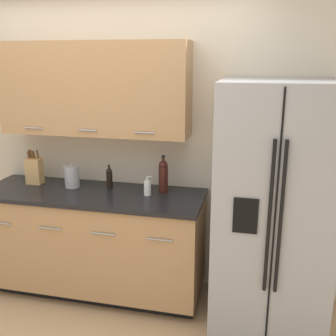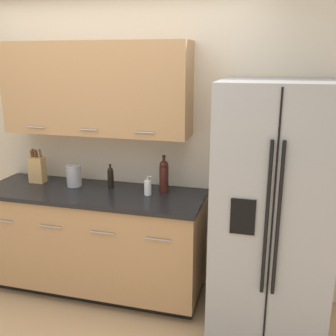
{
  "view_description": "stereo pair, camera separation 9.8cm",
  "coord_description": "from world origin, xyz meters",
  "px_view_note": "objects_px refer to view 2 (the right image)",
  "views": [
    {
      "loc": [
        1.23,
        -1.86,
        2.01
      ],
      "look_at": [
        0.55,
        1.04,
        1.18
      ],
      "focal_mm": 42.0,
      "sensor_mm": 36.0,
      "label": 1
    },
    {
      "loc": [
        1.32,
        -1.84,
        2.01
      ],
      "look_at": [
        0.55,
        1.04,
        1.18
      ],
      "focal_mm": 42.0,
      "sensor_mm": 36.0,
      "label": 2
    }
  ],
  "objects_px": {
    "steel_canister": "(74,176)",
    "wine_bottle": "(164,175)",
    "refrigerator": "(272,211)",
    "knife_block": "(37,169)",
    "oil_bottle": "(111,177)",
    "soap_dispenser": "(148,187)"
  },
  "relations": [
    {
      "from": "steel_canister",
      "to": "wine_bottle",
      "type": "bearing_deg",
      "value": 3.28
    },
    {
      "from": "refrigerator",
      "to": "wine_bottle",
      "type": "bearing_deg",
      "value": 165.95
    },
    {
      "from": "knife_block",
      "to": "wine_bottle",
      "type": "xyz_separation_m",
      "value": [
        1.18,
        0.03,
        0.02
      ]
    },
    {
      "from": "refrigerator",
      "to": "wine_bottle",
      "type": "xyz_separation_m",
      "value": [
        -0.88,
        0.22,
        0.14
      ]
    },
    {
      "from": "steel_canister",
      "to": "knife_block",
      "type": "bearing_deg",
      "value": 178.16
    },
    {
      "from": "knife_block",
      "to": "oil_bottle",
      "type": "relative_size",
      "value": 1.48
    },
    {
      "from": "wine_bottle",
      "to": "soap_dispenser",
      "type": "xyz_separation_m",
      "value": [
        -0.11,
        -0.11,
        -0.08
      ]
    },
    {
      "from": "soap_dispenser",
      "to": "knife_block",
      "type": "bearing_deg",
      "value": 176.18
    },
    {
      "from": "wine_bottle",
      "to": "refrigerator",
      "type": "bearing_deg",
      "value": -14.05
    },
    {
      "from": "steel_canister",
      "to": "soap_dispenser",
      "type": "bearing_deg",
      "value": -4.87
    },
    {
      "from": "knife_block",
      "to": "wine_bottle",
      "type": "bearing_deg",
      "value": 1.67
    },
    {
      "from": "refrigerator",
      "to": "oil_bottle",
      "type": "height_order",
      "value": "refrigerator"
    },
    {
      "from": "refrigerator",
      "to": "oil_bottle",
      "type": "xyz_separation_m",
      "value": [
        -1.36,
        0.21,
        0.09
      ]
    },
    {
      "from": "refrigerator",
      "to": "steel_canister",
      "type": "xyz_separation_m",
      "value": [
        -1.69,
        0.18,
        0.09
      ]
    },
    {
      "from": "refrigerator",
      "to": "steel_canister",
      "type": "height_order",
      "value": "refrigerator"
    },
    {
      "from": "knife_block",
      "to": "oil_bottle",
      "type": "bearing_deg",
      "value": 1.69
    },
    {
      "from": "wine_bottle",
      "to": "steel_canister",
      "type": "bearing_deg",
      "value": -176.72
    },
    {
      "from": "wine_bottle",
      "to": "oil_bottle",
      "type": "xyz_separation_m",
      "value": [
        -0.47,
        -0.01,
        -0.05
      ]
    },
    {
      "from": "knife_block",
      "to": "soap_dispenser",
      "type": "height_order",
      "value": "knife_block"
    },
    {
      "from": "knife_block",
      "to": "oil_bottle",
      "type": "distance_m",
      "value": 0.7
    },
    {
      "from": "oil_bottle",
      "to": "steel_canister",
      "type": "relative_size",
      "value": 1.03
    },
    {
      "from": "soap_dispenser",
      "to": "refrigerator",
      "type": "bearing_deg",
      "value": -6.65
    }
  ]
}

